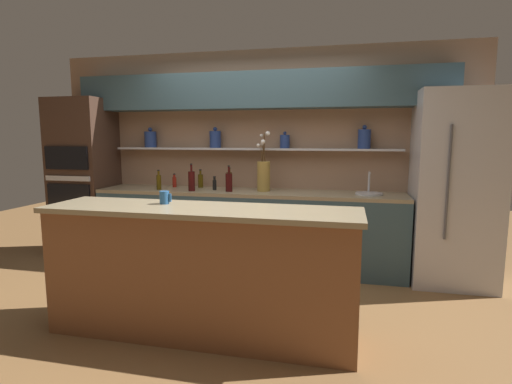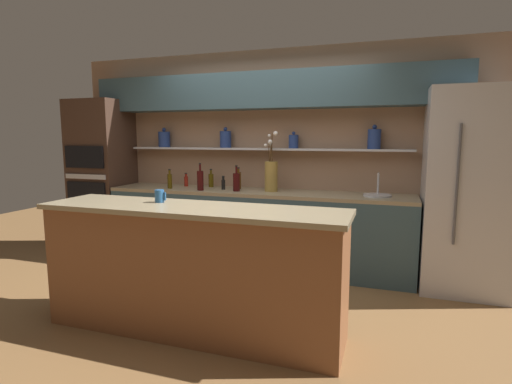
% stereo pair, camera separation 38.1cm
% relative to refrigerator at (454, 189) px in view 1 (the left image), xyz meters
% --- Properties ---
extents(ground_plane, '(12.00, 12.00, 0.00)m').
position_rel_refrigerator_xyz_m(ground_plane, '(-2.19, -1.20, -1.01)').
color(ground_plane, brown).
extents(back_wall_unit, '(5.20, 0.44, 2.60)m').
position_rel_refrigerator_xyz_m(back_wall_unit, '(-2.19, 0.33, 0.54)').
color(back_wall_unit, '#937056').
rests_on(back_wall_unit, ground_plane).
extents(back_counter_unit, '(3.64, 0.62, 0.92)m').
position_rel_refrigerator_xyz_m(back_counter_unit, '(-2.25, 0.04, -0.55)').
color(back_counter_unit, '#334C56').
rests_on(back_counter_unit, ground_plane).
extents(island_counter, '(2.45, 0.61, 1.02)m').
position_rel_refrigerator_xyz_m(island_counter, '(-2.19, -1.67, -0.50)').
color(island_counter, brown).
rests_on(island_counter, ground_plane).
extents(refrigerator, '(0.82, 0.73, 2.03)m').
position_rel_refrigerator_xyz_m(refrigerator, '(0.00, 0.00, 0.00)').
color(refrigerator, '#B7B7BC').
rests_on(refrigerator, ground_plane).
extents(oven_tower, '(0.70, 0.64, 2.04)m').
position_rel_refrigerator_xyz_m(oven_tower, '(-4.44, 0.04, 0.00)').
color(oven_tower, '#3D281E').
rests_on(oven_tower, ground_plane).
extents(flower_vase, '(0.15, 0.18, 0.70)m').
position_rel_refrigerator_xyz_m(flower_vase, '(-2.06, 0.06, 0.11)').
color(flower_vase, olive).
rests_on(flower_vase, back_counter_unit).
extents(sink_fixture, '(0.30, 0.30, 0.25)m').
position_rel_refrigerator_xyz_m(sink_fixture, '(-0.86, 0.05, -0.07)').
color(sink_fixture, '#B7B7BC').
rests_on(sink_fixture, back_counter_unit).
extents(bottle_sauce_0, '(0.05, 0.05, 0.17)m').
position_rel_refrigerator_xyz_m(bottle_sauce_0, '(-3.24, 0.18, -0.02)').
color(bottle_sauce_0, maroon).
rests_on(bottle_sauce_0, back_counter_unit).
extents(bottle_wine_1, '(0.08, 0.08, 0.31)m').
position_rel_refrigerator_xyz_m(bottle_wine_1, '(-2.44, -0.07, 0.02)').
color(bottle_wine_1, '#380C0C').
rests_on(bottle_wine_1, back_counter_unit).
extents(bottle_oil_2, '(0.06, 0.06, 0.24)m').
position_rel_refrigerator_xyz_m(bottle_oil_2, '(-3.32, -0.09, 0.00)').
color(bottle_oil_2, '#47380A').
rests_on(bottle_oil_2, back_counter_unit).
extents(bottle_oil_3, '(0.06, 0.06, 0.23)m').
position_rel_refrigerator_xyz_m(bottle_oil_3, '(-2.90, 0.21, -0.00)').
color(bottle_oil_3, '#47380A').
rests_on(bottle_oil_3, back_counter_unit).
extents(bottle_wine_4, '(0.08, 0.08, 0.33)m').
position_rel_refrigerator_xyz_m(bottle_wine_4, '(-2.88, -0.12, 0.03)').
color(bottle_wine_4, '#380C0C').
rests_on(bottle_wine_4, back_counter_unit).
extents(bottle_sauce_5, '(0.05, 0.05, 0.17)m').
position_rel_refrigerator_xyz_m(bottle_sauce_5, '(-2.65, 0.03, -0.02)').
color(bottle_sauce_5, black).
rests_on(bottle_sauce_5, back_counter_unit).
extents(bottle_spirit_6, '(0.07, 0.07, 0.26)m').
position_rel_refrigerator_xyz_m(bottle_spirit_6, '(-2.50, 0.15, 0.02)').
color(bottle_spirit_6, '#4C2D0C').
rests_on(bottle_spirit_6, back_counter_unit).
extents(coffee_mug, '(0.10, 0.08, 0.10)m').
position_rel_refrigerator_xyz_m(coffee_mug, '(-2.53, -1.58, 0.06)').
color(coffee_mug, '#235184').
rests_on(coffee_mug, island_counter).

